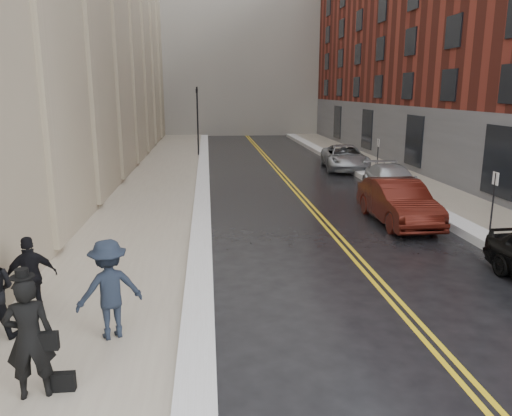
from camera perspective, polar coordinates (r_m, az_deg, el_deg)
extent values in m
plane|color=black|center=(9.58, 7.15, -17.90)|extent=(160.00, 160.00, 0.00)
cube|color=gray|center=(24.60, -11.49, 1.62)|extent=(4.00, 64.00, 0.15)
cube|color=gray|center=(26.79, 18.60, 2.13)|extent=(3.00, 64.00, 0.15)
cube|color=gold|center=(24.86, 4.50, 1.79)|extent=(0.12, 64.00, 0.01)
cube|color=gold|center=(24.90, 5.05, 1.80)|extent=(0.12, 64.00, 0.01)
cube|color=white|center=(24.46, -6.12, 1.87)|extent=(0.70, 60.80, 0.26)
cube|color=white|center=(26.08, 14.89, 2.26)|extent=(0.85, 60.80, 0.30)
cylinder|color=black|center=(38.06, -6.68, 9.69)|extent=(0.12, 0.12, 5.20)
imported|color=black|center=(37.99, -6.77, 12.70)|extent=(0.18, 0.15, 0.90)
cylinder|color=black|center=(19.14, 25.43, 0.41)|extent=(0.06, 0.06, 2.20)
cube|color=white|center=(18.98, 25.70, 3.05)|extent=(0.02, 0.35, 0.45)
cylinder|color=black|center=(29.90, 13.71, 5.54)|extent=(0.06, 0.06, 2.20)
cube|color=white|center=(29.80, 13.81, 7.25)|extent=(0.02, 0.35, 0.45)
imported|color=#41110B|center=(19.65, 15.94, 0.68)|extent=(1.75, 5.01, 1.65)
imported|color=#B2B6BB|center=(24.62, 15.28, 2.97)|extent=(2.44, 5.18, 1.46)
imported|color=#A3A6AB|center=(32.47, 10.10, 5.71)|extent=(3.14, 5.77, 1.54)
imported|color=black|center=(8.82, -24.49, -13.37)|extent=(0.82, 0.62, 2.03)
imported|color=black|center=(10.30, -16.42, -8.88)|extent=(1.49, 1.21, 2.01)
imported|color=black|center=(11.85, -24.29, -7.16)|extent=(1.13, 0.79, 1.79)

